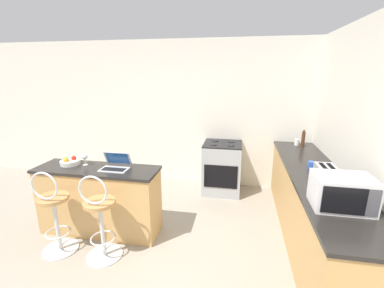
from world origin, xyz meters
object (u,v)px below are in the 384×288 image
Objects in this scene: fruit_bowl at (70,162)px; mug_blue at (311,165)px; microwave at (342,192)px; wine_glass_tall at (85,157)px; toaster at (326,174)px; mug_white at (297,142)px; laptop at (116,164)px; pepper_mill at (303,139)px; bar_stool_far at (100,219)px; stove_range at (222,168)px; bar_stool_near at (54,214)px.

fruit_bowl reaches higher than mug_blue.
microwave is 3.09m from fruit_bowl.
wine_glass_tall is at bearing 3.87° from fruit_bowl.
mug_white is at bearing 89.75° from toaster.
pepper_mill reaches higher than laptop.
wine_glass_tall is at bearing 130.84° from bar_stool_far.
stove_range is 1.40m from pepper_mill.
fruit_bowl is (-0.69, 0.54, 0.43)m from bar_stool_far.
fruit_bowl is (-0.65, 0.03, -0.02)m from laptop.
bar_stool_near is at bearing 179.64° from microwave.
bar_stool_far is at bearing -167.17° from toaster.
fruit_bowl is at bearing -142.97° from stove_range.
pepper_mill is (0.08, 1.44, 0.04)m from toaster.
laptop is at bearing 94.10° from bar_stool_far.
stove_range is (1.75, 1.96, -0.04)m from bar_stool_near.
bar_stool_near is 2.97m from microwave.
bar_stool_far is at bearing -38.14° from fruit_bowl.
wine_glass_tall is 3.27m from pepper_mill.
wine_glass_tall is at bearing -152.28° from mug_white.
stove_range is 1.31m from mug_white.
laptop reaches higher than wine_glass_tall.
microwave is at bearing -11.48° from wine_glass_tall.
toaster is 0.42m from mug_blue.
mug_blue is 0.35× the size of pepper_mill.
mug_blue is at bearing 7.81° from fruit_bowl.
microwave is 0.57m from toaster.
mug_blue is at bearing 89.98° from microwave.
mug_blue is (-0.04, 0.42, -0.05)m from toaster.
toaster is at bearing 0.03° from fruit_bowl.
bar_stool_near is at bearing -98.81° from wine_glass_tall.
stove_range is (1.19, 1.96, -0.04)m from bar_stool_far.
mug_white is (3.08, 1.52, 0.02)m from fruit_bowl.
bar_stool_near is 1.15× the size of stove_range.
fruit_bowl is (-3.04, 0.56, -0.11)m from microwave.
pepper_mill is at bearing -50.64° from mug_white.
toaster is 3.08m from fruit_bowl.
stove_range is at bearing -178.87° from pepper_mill.
fruit_bowl is at bearing -155.44° from pepper_mill.
microwave is 1.94× the size of fruit_bowl.
fruit_bowl is 2.52× the size of mug_blue.
mug_white is at bearing 40.81° from bar_stool_far.
bar_stool_far is 3.21m from pepper_mill.
fruit_bowl is at bearing 169.55° from microwave.
bar_stool_far is 2.29m from stove_range.
wine_glass_tall reaches higher than bar_stool_far.
microwave reaches higher than pepper_mill.
mug_white is at bearing 34.92° from bar_stool_near.
bar_stool_far is 0.89m from wine_glass_tall.
wine_glass_tall reaches higher than mug_white.
stove_range is at bearing 139.33° from mug_blue.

